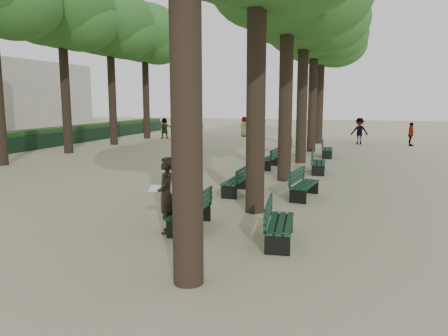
# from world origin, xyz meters

# --- Properties ---
(ground) EXTENTS (120.00, 120.00, 0.00)m
(ground) POSITION_xyz_m (0.00, 0.00, 0.00)
(ground) COLOR tan
(ground) RESTS_ON ground
(tree_central_3) EXTENTS (6.00, 6.00, 9.95)m
(tree_central_3) POSITION_xyz_m (1.50, 13.00, 7.65)
(tree_central_3) COLOR #33261C
(tree_central_3) RESTS_ON ground
(tree_central_4) EXTENTS (6.00, 6.00, 9.95)m
(tree_central_4) POSITION_xyz_m (1.50, 18.00, 7.65)
(tree_central_4) COLOR #33261C
(tree_central_4) RESTS_ON ground
(tree_central_5) EXTENTS (6.00, 6.00, 9.95)m
(tree_central_5) POSITION_xyz_m (1.50, 23.00, 7.65)
(tree_central_5) COLOR #33261C
(tree_central_5) RESTS_ON ground
(tree_far_3) EXTENTS (6.00, 6.00, 10.45)m
(tree_far_3) POSITION_xyz_m (-12.00, 13.00, 8.14)
(tree_far_3) COLOR #33261C
(tree_far_3) RESTS_ON ground
(tree_far_4) EXTENTS (6.00, 6.00, 10.45)m
(tree_far_4) POSITION_xyz_m (-12.00, 18.00, 8.14)
(tree_far_4) COLOR #33261C
(tree_far_4) RESTS_ON ground
(tree_far_5) EXTENTS (6.00, 6.00, 10.45)m
(tree_far_5) POSITION_xyz_m (-12.00, 23.00, 8.14)
(tree_far_5) COLOR #33261C
(tree_far_5) RESTS_ON ground
(bench_left_0) EXTENTS (0.57, 1.80, 0.92)m
(bench_left_0) POSITION_xyz_m (0.37, 0.93, 0.27)
(bench_left_0) COLOR black
(bench_left_0) RESTS_ON ground
(bench_left_1) EXTENTS (0.59, 1.81, 0.92)m
(bench_left_1) POSITION_xyz_m (0.37, 5.10, 0.27)
(bench_left_1) COLOR black
(bench_left_1) RESTS_ON ground
(bench_left_2) EXTENTS (0.65, 1.82, 0.92)m
(bench_left_2) POSITION_xyz_m (0.37, 10.80, 0.27)
(bench_left_2) COLOR black
(bench_left_2) RESTS_ON ground
(bench_left_3) EXTENTS (0.78, 1.86, 0.92)m
(bench_left_3) POSITION_xyz_m (0.37, 15.71, 0.27)
(bench_left_3) COLOR black
(bench_left_3) RESTS_ON ground
(bench_right_0) EXTENTS (0.76, 1.85, 0.92)m
(bench_right_0) POSITION_xyz_m (2.63, 0.55, 0.27)
(bench_right_0) COLOR black
(bench_right_0) RESTS_ON ground
(bench_right_1) EXTENTS (0.81, 1.86, 0.92)m
(bench_right_1) POSITION_xyz_m (2.63, 5.12, 0.27)
(bench_right_1) COLOR black
(bench_right_1) RESTS_ON ground
(bench_right_2) EXTENTS (0.68, 1.83, 0.92)m
(bench_right_2) POSITION_xyz_m (2.63, 10.14, 0.27)
(bench_right_2) COLOR black
(bench_right_2) RESTS_ON ground
(bench_right_3) EXTENTS (0.66, 1.83, 0.92)m
(bench_right_3) POSITION_xyz_m (2.63, 15.48, 0.27)
(bench_right_3) COLOR black
(bench_right_3) RESTS_ON ground
(man_with_map) EXTENTS (0.72, 0.80, 1.80)m
(man_with_map) POSITION_xyz_m (-0.05, 0.52, 0.90)
(man_with_map) COLOR black
(man_with_map) RESTS_ON ground
(pedestrian_d) EXTENTS (0.89, 0.66, 1.68)m
(pedestrian_d) POSITION_xyz_m (-4.98, 26.94, 0.84)
(pedestrian_d) COLOR #262628
(pedestrian_d) RESTS_ON ground
(pedestrian_b) EXTENTS (1.23, 0.58, 1.84)m
(pedestrian_b) POSITION_xyz_m (4.26, 23.14, 0.92)
(pedestrian_b) COLOR #262628
(pedestrian_b) RESTS_ON ground
(pedestrian_a) EXTENTS (0.79, 0.41, 1.56)m
(pedestrian_a) POSITION_xyz_m (-8.10, 24.68, 0.78)
(pedestrian_a) COLOR #262628
(pedestrian_a) RESTS_ON ground
(pedestrian_e) EXTENTS (1.53, 0.98, 1.66)m
(pedestrian_e) POSITION_xyz_m (-10.65, 23.39, 0.83)
(pedestrian_e) COLOR #262628
(pedestrian_e) RESTS_ON ground
(pedestrian_c) EXTENTS (0.48, 0.97, 1.58)m
(pedestrian_c) POSITION_xyz_m (7.58, 23.07, 0.79)
(pedestrian_c) COLOR #262628
(pedestrian_c) RESTS_ON ground
(fence) EXTENTS (0.08, 42.00, 0.90)m
(fence) POSITION_xyz_m (-15.00, 11.00, 0.45)
(fence) COLOR black
(fence) RESTS_ON ground
(building_far) EXTENTS (12.00, 16.00, 7.00)m
(building_far) POSITION_xyz_m (-33.00, 30.00, 3.50)
(building_far) COLOR #B7B2A3
(building_far) RESTS_ON ground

